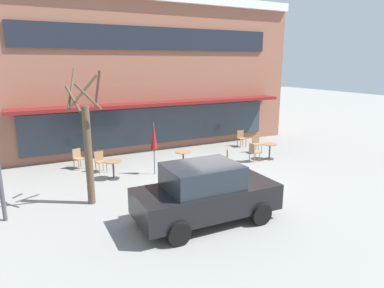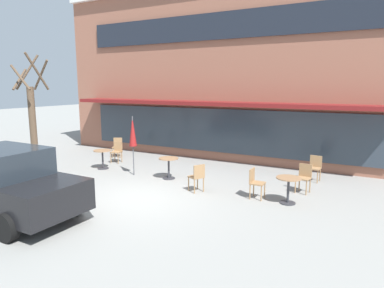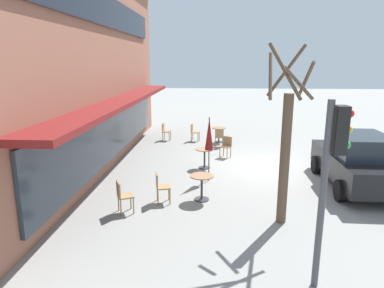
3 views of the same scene
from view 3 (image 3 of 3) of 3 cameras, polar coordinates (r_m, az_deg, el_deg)
name	(u,v)px [view 3 (image 3 of 3)]	position (r m, az deg, el deg)	size (l,w,h in m)	color
ground_plane	(266,167)	(13.56, 12.31, -3.83)	(80.00, 80.00, 0.00)	gray
building_facade	(5,61)	(15.04, -28.68, 11.98)	(16.68, 9.10, 7.98)	#935B47
cafe_table_near_wall	(202,183)	(10.07, 1.63, -6.57)	(0.70, 0.70, 0.76)	#333338
cafe_table_streetside	(219,132)	(17.28, 4.50, 1.96)	(0.70, 0.70, 0.76)	#333338
cafe_table_by_tree	(205,155)	(13.04, 2.10, -1.85)	(0.70, 0.70, 0.76)	#333338
patio_umbrella_green_folded	(209,134)	(11.39, 2.88, 1.63)	(0.28, 0.28, 2.20)	#4C4C51
cafe_chair_0	(165,130)	(17.73, -4.50, 2.29)	(0.44, 0.44, 0.89)	#9E754C
cafe_chair_1	(219,136)	(16.34, 4.56, 1.31)	(0.40, 0.40, 0.89)	#9E754C
cafe_chair_2	(226,145)	(14.61, 5.73, -0.18)	(0.54, 0.54, 0.89)	#9E754C
cafe_chair_3	(161,185)	(9.93, -5.24, -6.87)	(0.48, 0.48, 0.89)	#9E754C
cafe_chair_4	(123,194)	(9.43, -11.49, -8.23)	(0.54, 0.54, 0.89)	#9E754C
cafe_chair_5	(194,131)	(17.50, 0.32, 2.18)	(0.45, 0.45, 0.89)	#9E754C
parked_sedan	(357,161)	(12.23, 25.86, -2.52)	(4.23, 2.07, 1.76)	black
street_tree	(285,146)	(8.58, 15.28, -0.31)	(1.11, 1.10, 4.40)	brown
traffic_light_pole	(331,165)	(6.18, 22.22, -3.33)	(0.26, 0.44, 3.40)	#47474C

